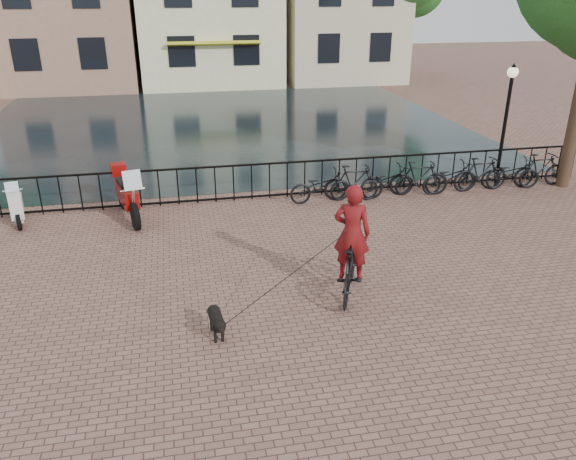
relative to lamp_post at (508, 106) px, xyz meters
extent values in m
plane|color=brown|center=(-7.20, -7.60, -2.38)|extent=(100.00, 100.00, 0.00)
plane|color=black|center=(-7.20, 9.70, -2.38)|extent=(20.00, 20.00, 0.00)
cube|color=black|center=(-7.20, 0.40, -1.38)|extent=(20.00, 0.05, 0.05)
cube|color=black|center=(-7.20, 0.40, -2.30)|extent=(20.00, 0.05, 0.05)
cube|color=gold|center=(-6.70, 17.70, 0.22)|extent=(5.00, 0.60, 0.15)
cylinder|color=black|center=(4.80, 19.40, 0.60)|extent=(0.36, 0.36, 5.95)
cylinder|color=black|center=(0.00, 0.00, -0.78)|extent=(0.10, 0.10, 3.20)
sphere|color=beige|center=(0.00, 0.00, 0.92)|extent=(0.30, 0.30, 0.30)
imported|color=black|center=(-6.12, -5.18, -1.81)|extent=(1.25, 1.96, 1.14)
imported|color=maroon|center=(-6.12, -5.18, -0.90)|extent=(0.97, 0.82, 2.24)
imported|color=black|center=(-5.40, -0.20, -1.93)|extent=(1.75, 0.69, 0.90)
imported|color=black|center=(-4.45, -0.20, -1.88)|extent=(1.70, 0.64, 1.00)
imported|color=black|center=(-3.50, -0.20, -1.93)|extent=(1.79, 0.87, 0.90)
imported|color=black|center=(-2.55, -0.20, -1.88)|extent=(1.72, 0.73, 1.00)
imported|color=black|center=(-1.60, -0.20, -1.93)|extent=(1.76, 0.74, 0.90)
imported|color=black|center=(-0.65, -0.20, -1.88)|extent=(1.67, 0.51, 1.00)
imported|color=black|center=(0.30, -0.20, -1.93)|extent=(1.78, 0.82, 0.90)
imported|color=black|center=(1.25, -0.20, -1.88)|extent=(1.67, 0.51, 1.00)
camera|label=1|loc=(-9.16, -14.17, 3.09)|focal=35.00mm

